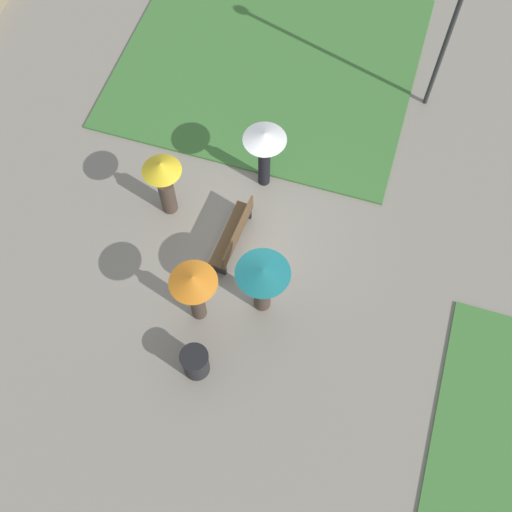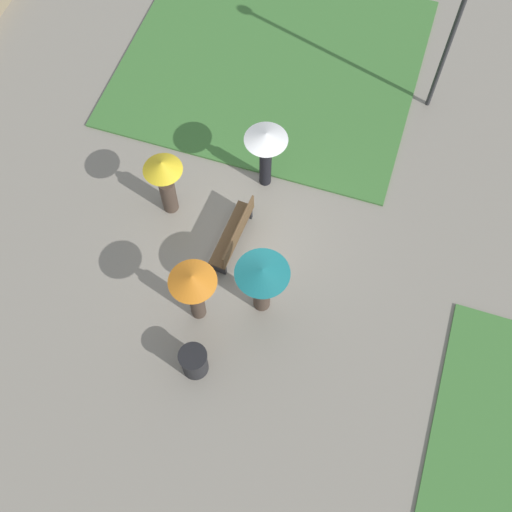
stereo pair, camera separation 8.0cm
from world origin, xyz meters
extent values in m
plane|color=gray|center=(0.00, 0.00, 0.00)|extent=(90.00, 90.00, 0.00)
cube|color=#427A38|center=(-5.62, -1.06, 0.03)|extent=(7.49, 8.14, 0.06)
cube|color=brown|center=(0.26, -0.24, 0.42)|extent=(1.86, 0.54, 0.05)
cube|color=brown|center=(0.27, -0.07, 0.68)|extent=(1.84, 0.17, 0.45)
cube|color=#232326|center=(-0.56, -0.19, 0.20)|extent=(0.10, 0.38, 0.40)
cube|color=#232326|center=(1.07, -0.30, 0.20)|extent=(0.10, 0.38, 0.40)
cylinder|color=#2D2D30|center=(-5.46, 3.44, 2.15)|extent=(0.12, 0.12, 4.31)
cylinder|color=#232326|center=(3.47, 0.00, 0.40)|extent=(0.58, 0.58, 0.81)
cylinder|color=black|center=(3.47, 0.00, 0.82)|extent=(0.63, 0.63, 0.03)
cylinder|color=#47382D|center=(-0.23, -2.03, 0.54)|extent=(0.55, 0.55, 1.09)
sphere|color=brown|center=(-0.23, -2.03, 1.19)|extent=(0.20, 0.20, 0.20)
cylinder|color=#4C4C4F|center=(-0.23, -2.03, 1.47)|extent=(0.02, 0.02, 0.35)
cone|color=gold|center=(-0.23, -2.03, 1.78)|extent=(0.92, 0.92, 0.27)
cylinder|color=#47382D|center=(2.21, -0.39, 0.58)|extent=(0.37, 0.37, 1.15)
sphere|color=beige|center=(2.21, -0.39, 1.26)|extent=(0.20, 0.20, 0.20)
cylinder|color=#4C4C4F|center=(2.21, -0.39, 1.53)|extent=(0.02, 0.02, 0.35)
cone|color=orange|center=(2.21, -0.39, 1.83)|extent=(1.04, 1.04, 0.25)
cylinder|color=black|center=(-1.69, -0.02, 0.59)|extent=(0.41, 0.41, 1.18)
sphere|color=tan|center=(-1.69, -0.02, 1.28)|extent=(0.21, 0.21, 0.21)
cylinder|color=#4C4C4F|center=(-1.69, -0.02, 1.56)|extent=(0.02, 0.02, 0.35)
cone|color=white|center=(-1.69, -0.02, 1.85)|extent=(1.04, 1.04, 0.22)
cylinder|color=#47382D|center=(1.56, 0.92, 0.54)|extent=(0.54, 0.54, 1.08)
sphere|color=#997051|center=(1.56, 0.92, 1.19)|extent=(0.23, 0.23, 0.23)
cylinder|color=#4C4C4F|center=(1.56, 0.92, 1.48)|extent=(0.02, 0.02, 0.35)
cone|color=#197075|center=(1.56, 0.92, 1.75)|extent=(1.19, 1.19, 0.18)
camera|label=1|loc=(7.07, 2.48, 13.78)|focal=45.00mm
camera|label=2|loc=(7.04, 2.56, 13.78)|focal=45.00mm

